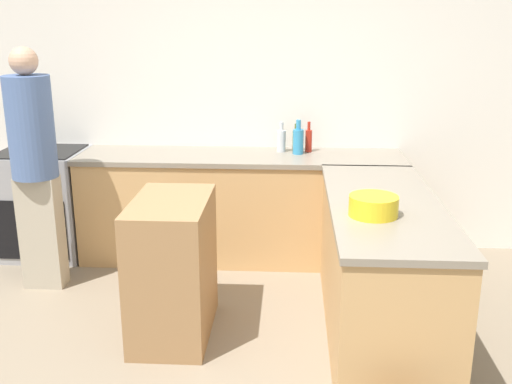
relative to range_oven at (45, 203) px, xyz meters
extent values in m
cube|color=white|center=(1.71, 0.35, 0.89)|extent=(8.00, 0.06, 2.70)
cube|color=tan|center=(1.71, 0.00, -0.02)|extent=(2.66, 0.63, 0.87)
cube|color=gray|center=(1.71, 0.00, 0.43)|extent=(2.69, 0.66, 0.04)
cube|color=tan|center=(2.71, -1.24, -0.02)|extent=(0.66, 1.84, 0.87)
cube|color=gray|center=(2.71, -1.24, 0.43)|extent=(0.69, 1.87, 0.04)
cube|color=#99999E|center=(0.00, 0.00, 0.00)|extent=(0.71, 0.63, 0.91)
cube|color=black|center=(0.00, -0.32, -0.14)|extent=(0.60, 0.01, 0.51)
cube|color=black|center=(0.00, 0.00, 0.45)|extent=(0.65, 0.58, 0.01)
cube|color=#997047|center=(1.37, -1.31, 0.00)|extent=(0.47, 0.79, 0.91)
cylinder|color=yellow|center=(2.60, -1.52, 0.51)|extent=(0.28, 0.28, 0.12)
cylinder|color=#338CBF|center=(2.18, 0.06, 0.55)|extent=(0.09, 0.09, 0.21)
cylinder|color=#338CBF|center=(2.18, 0.06, 0.69)|extent=(0.04, 0.04, 0.08)
cylinder|color=silver|center=(2.04, 0.14, 0.54)|extent=(0.07, 0.07, 0.18)
cylinder|color=silver|center=(2.04, 0.14, 0.67)|extent=(0.03, 0.03, 0.07)
cylinder|color=#475B1E|center=(2.16, 0.18, 0.53)|extent=(0.06, 0.06, 0.17)
cylinder|color=#475B1E|center=(2.16, 0.18, 0.65)|extent=(0.03, 0.03, 0.06)
cylinder|color=red|center=(2.27, 0.15, 0.54)|extent=(0.06, 0.06, 0.18)
cylinder|color=red|center=(2.27, 0.15, 0.67)|extent=(0.03, 0.03, 0.07)
cube|color=#ADA38E|center=(0.24, -0.66, -0.02)|extent=(0.30, 0.18, 0.87)
cylinder|color=#4C6699|center=(0.24, -0.66, 0.78)|extent=(0.33, 0.33, 0.74)
sphere|color=tan|center=(0.24, -0.66, 1.25)|extent=(0.20, 0.20, 0.20)
camera|label=1|loc=(2.12, -4.82, 1.55)|focal=42.00mm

